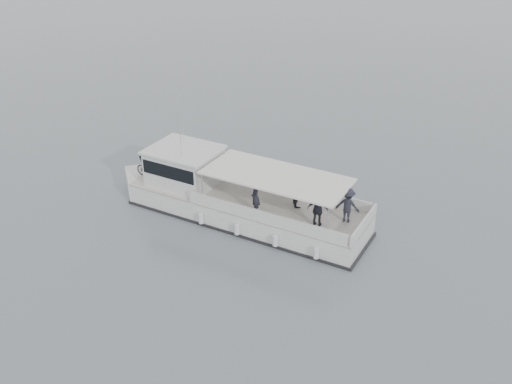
% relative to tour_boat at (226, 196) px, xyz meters
% --- Properties ---
extents(ground, '(1400.00, 1400.00, 0.00)m').
position_rel_tour_boat_xyz_m(ground, '(-4.27, -3.08, -0.95)').
color(ground, slate).
rests_on(ground, ground).
extents(tour_boat, '(13.87, 5.13, 5.77)m').
position_rel_tour_boat_xyz_m(tour_boat, '(0.00, 0.00, 0.00)').
color(tour_boat, white).
rests_on(tour_boat, ground).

